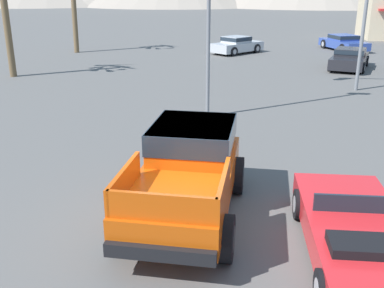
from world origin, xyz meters
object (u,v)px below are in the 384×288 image
(orange_pickup_truck, at_px, (189,167))
(parked_car_blue, at_px, (344,42))
(parked_car_silver, at_px, (237,45))
(parked_car_dark, at_px, (350,58))
(red_convertible_car, at_px, (359,238))
(traffic_light_main, at_px, (327,1))

(orange_pickup_truck, height_order, parked_car_blue, orange_pickup_truck)
(parked_car_blue, xyz_separation_m, parked_car_silver, (-8.04, -2.73, 0.02))
(parked_car_dark, bearing_deg, parked_car_blue, -80.76)
(parked_car_blue, bearing_deg, parked_car_silver, -1.63)
(parked_car_silver, bearing_deg, red_convertible_car, -43.02)
(parked_car_dark, relative_size, traffic_light_main, 0.82)
(red_convertible_car, distance_m, traffic_light_main, 14.95)
(parked_car_dark, xyz_separation_m, traffic_light_main, (-2.56, -6.05, 3.43))
(orange_pickup_truck, bearing_deg, red_convertible_car, -21.74)
(red_convertible_car, bearing_deg, orange_pickup_truck, 154.21)
(parked_car_blue, height_order, parked_car_silver, parked_car_silver)
(red_convertible_car, xyz_separation_m, traffic_light_main, (1.26, 14.46, 3.61))
(parked_car_silver, bearing_deg, orange_pickup_truck, -50.19)
(orange_pickup_truck, relative_size, red_convertible_car, 1.06)
(red_convertible_car, xyz_separation_m, parked_car_dark, (3.82, 20.50, 0.18))
(red_convertible_car, height_order, parked_car_dark, parked_car_dark)
(red_convertible_car, distance_m, parked_car_blue, 29.23)
(orange_pickup_truck, height_order, parked_car_dark, orange_pickup_truck)
(traffic_light_main, bearing_deg, parked_car_dark, -112.95)
(orange_pickup_truck, xyz_separation_m, parked_car_blue, (8.26, 27.34, -0.44))
(parked_car_dark, relative_size, parked_car_silver, 1.13)
(parked_car_silver, distance_m, traffic_light_main, 12.85)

